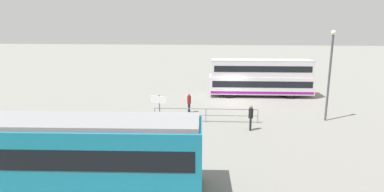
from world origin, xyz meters
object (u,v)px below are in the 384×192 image
(pedestrian_near_railing, at_px, (189,102))
(pedestrian_crossing, at_px, (251,116))
(info_sign, at_px, (159,104))
(street_lamp, at_px, (330,69))
(double_decker_bus, at_px, (260,78))
(tram_yellow, at_px, (46,153))

(pedestrian_near_railing, xyz_separation_m, pedestrian_crossing, (-4.69, 4.14, 0.10))
(pedestrian_near_railing, xyz_separation_m, info_sign, (1.91, 3.23, 0.62))
(street_lamp, bearing_deg, pedestrian_near_railing, -7.12)
(pedestrian_crossing, bearing_deg, double_decker_bus, -100.25)
(double_decker_bus, height_order, tram_yellow, double_decker_bus)
(street_lamp, bearing_deg, tram_yellow, 36.64)
(tram_yellow, height_order, info_sign, tram_yellow)
(info_sign, xyz_separation_m, street_lamp, (-12.59, -1.90, 2.45))
(double_decker_bus, relative_size, tram_yellow, 0.75)
(tram_yellow, distance_m, street_lamp, 19.88)
(tram_yellow, distance_m, info_sign, 10.41)
(pedestrian_near_railing, distance_m, street_lamp, 11.19)
(tram_yellow, bearing_deg, info_sign, -108.23)
(double_decker_bus, distance_m, info_sign, 13.24)
(double_decker_bus, height_order, street_lamp, street_lamp)
(pedestrian_near_railing, xyz_separation_m, street_lamp, (-10.68, 1.34, 3.06))
(info_sign, bearing_deg, street_lamp, -171.43)
(pedestrian_crossing, distance_m, info_sign, 6.69)
(double_decker_bus, distance_m, tram_yellow, 23.21)
(pedestrian_crossing, relative_size, street_lamp, 0.26)
(pedestrian_crossing, xyz_separation_m, info_sign, (6.60, -0.91, 0.52))
(tram_yellow, relative_size, street_lamp, 2.04)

